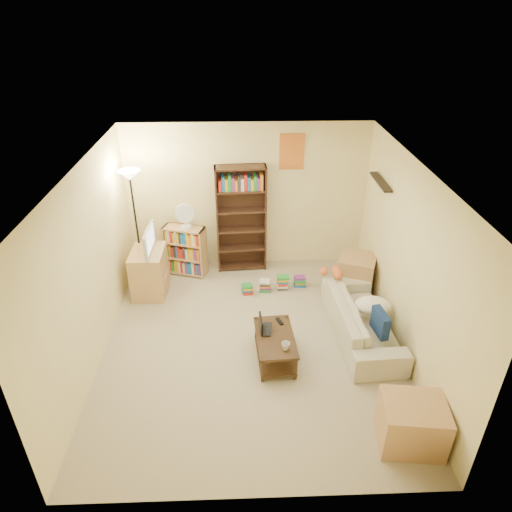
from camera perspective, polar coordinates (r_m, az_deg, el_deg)
name	(u,v)px	position (r m, az deg, el deg)	size (l,w,h in m)	color
room	(251,239)	(5.53, -0.65, 2.11)	(4.50, 4.54, 2.52)	tan
sofa	(362,319)	(6.58, 13.11, -7.70)	(0.84, 1.91, 0.55)	beige
navy_pillow	(380,323)	(6.16, 15.27, -8.03)	(0.36, 0.11, 0.32)	navy
cream_blanket	(372,305)	(6.54, 14.32, -6.00)	(0.50, 0.36, 0.22)	white
tabby_cat	(335,272)	(6.88, 9.80, -1.97)	(0.43, 0.17, 0.15)	orange
coffee_table	(275,345)	(6.04, 2.40, -11.03)	(0.54, 0.90, 0.39)	#412B19
laptop	(270,329)	(6.04, 1.81, -9.16)	(0.22, 0.31, 0.02)	black
laptop_screen	(261,324)	(5.96, 0.62, -8.46)	(0.01, 0.29, 0.19)	white
mug	(286,346)	(5.74, 3.74, -11.19)	(0.13, 0.13, 0.10)	silver
tv_remote	(280,321)	(6.18, 2.96, -8.15)	(0.05, 0.15, 0.02)	black
tv_stand	(150,272)	(7.44, -13.17, -1.95)	(0.50, 0.70, 0.75)	tan
television	(145,240)	(7.16, -13.68, 1.93)	(0.10, 0.68, 0.39)	black
tall_bookshelf	(241,217)	(7.65, -1.87, 4.91)	(0.85, 0.33, 1.85)	#3F2518
short_bookshelf	(185,251)	(7.80, -8.81, 0.65)	(0.73, 0.46, 0.88)	#B07B55
desk_fan	(185,216)	(7.46, -8.87, 5.00)	(0.31, 0.18, 0.44)	white
floor_lamp	(132,196)	(7.20, -15.22, 7.29)	(0.33, 0.33, 1.96)	black
side_table	(356,274)	(7.48, 12.42, -2.21)	(0.55, 0.55, 0.63)	tan
end_cabinet	(412,424)	(5.37, 18.92, -19.22)	(0.66, 0.55, 0.55)	tan
book_stacks	(275,284)	(7.45, 2.39, -3.55)	(1.07, 0.33, 0.23)	red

